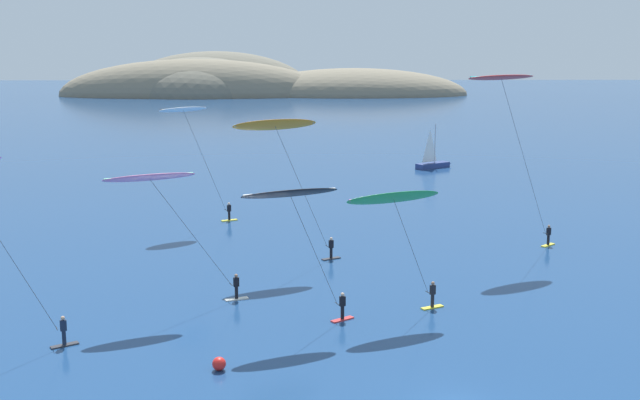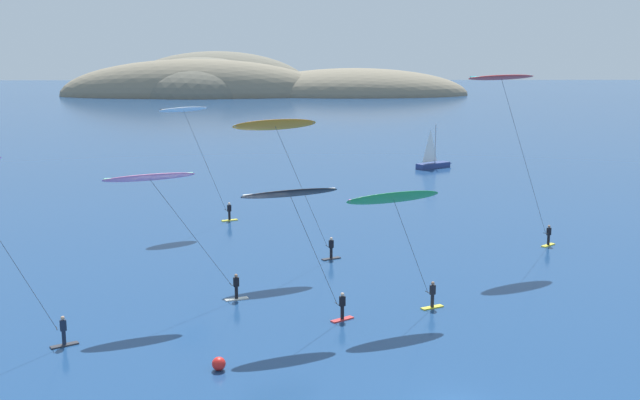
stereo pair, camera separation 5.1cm
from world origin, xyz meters
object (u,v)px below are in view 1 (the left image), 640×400
kitesurfer_orange (279,134)px  kitesurfer_green (396,205)px  kitesurfer_white (187,119)px  marker_buoy (219,364)px  kitesurfer_pink (158,188)px  kitesurfer_red (505,89)px  kitesurfer_black (295,204)px  sailboat_near (434,163)px

kitesurfer_orange → kitesurfer_green: 13.43m
kitesurfer_white → marker_buoy: bearing=-79.5°
kitesurfer_pink → kitesurfer_red: size_ratio=0.63×
kitesurfer_black → kitesurfer_green: size_ratio=1.07×
kitesurfer_black → kitesurfer_pink: 8.82m
kitesurfer_black → kitesurfer_pink: (-8.26, 3.07, 0.36)m
kitesurfer_white → kitesurfer_green: kitesurfer_white is taller
kitesurfer_white → sailboat_near: bearing=50.5°
kitesurfer_orange → kitesurfer_red: (16.85, 3.02, 3.00)m
kitesurfer_black → kitesurfer_white: bearing=110.7°
kitesurfer_black → kitesurfer_red: kitesurfer_red is taller
sailboat_near → kitesurfer_red: (-1.73, -42.53, 12.13)m
sailboat_near → kitesurfer_black: kitesurfer_black is taller
kitesurfer_pink → kitesurfer_white: size_ratio=0.81×
marker_buoy → kitesurfer_green: bearing=40.3°
kitesurfer_black → kitesurfer_green: (6.00, 2.14, -0.57)m
kitesurfer_red → sailboat_near: bearing=87.7°
kitesurfer_red → marker_buoy: (-19.32, -22.19, -12.42)m
kitesurfer_red → kitesurfer_green: kitesurfer_red is taller
kitesurfer_pink → marker_buoy: (4.49, -9.23, -7.34)m
kitesurfer_orange → kitesurfer_white: bearing=123.4°
kitesurfer_red → marker_buoy: bearing=-131.0°
kitesurfer_red → marker_buoy: kitesurfer_red is taller
kitesurfer_white → marker_buoy: kitesurfer_white is taller
kitesurfer_orange → kitesurfer_white: 15.29m
kitesurfer_orange → kitesurfer_pink: bearing=-125.0°
kitesurfer_green → kitesurfer_orange: bearing=123.9°
kitesurfer_red → kitesurfer_white: (-25.27, 9.75, -3.17)m
sailboat_near → kitesurfer_green: (-11.28, -56.42, 6.13)m
sailboat_near → kitesurfer_pink: size_ratio=0.65×
sailboat_near → kitesurfer_white: kitesurfer_white is taller
kitesurfer_green → kitesurfer_red: bearing=55.5°
kitesurfer_pink → kitesurfer_white: 22.83m
kitesurfer_green → marker_buoy: (-9.77, -8.30, -6.42)m
kitesurfer_orange → kitesurfer_red: size_ratio=0.79×
kitesurfer_orange → kitesurfer_green: size_ratio=1.41×
kitesurfer_red → kitesurfer_green: (-9.55, -13.89, -6.01)m
kitesurfer_orange → marker_buoy: kitesurfer_orange is taller
kitesurfer_black → kitesurfer_red: size_ratio=0.60×
kitesurfer_pink → kitesurfer_orange: (6.96, 9.93, 2.09)m
kitesurfer_green → sailboat_near: bearing=78.7°
kitesurfer_red → kitesurfer_pink: bearing=-151.4°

